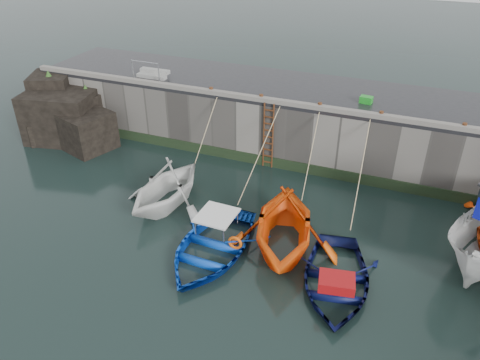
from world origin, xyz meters
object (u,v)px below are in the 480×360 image
at_px(ladder, 268,136).
at_px(bollard_a, 211,90).
at_px(boat_near_white, 168,204).
at_px(bollard_e, 464,126).
at_px(boat_near_blue, 211,252).
at_px(bollard_d, 381,114).
at_px(bollard_b, 261,97).
at_px(bollard_c, 320,106).
at_px(boat_near_blacktrim, 282,247).
at_px(boat_near_navy, 334,284).
at_px(fish_crate, 366,100).

distance_m(ladder, bollard_a, 3.47).
distance_m(boat_near_white, bollard_e, 12.35).
height_order(boat_near_blue, bollard_d, bollard_d).
xyz_separation_m(bollard_b, bollard_c, (2.70, 0.00, 0.00)).
bearing_deg(boat_near_blacktrim, bollard_a, 119.34).
height_order(boat_near_white, boat_near_blue, boat_near_white).
height_order(boat_near_blacktrim, bollard_b, bollard_b).
bearing_deg(bollard_e, bollard_d, 180.00).
height_order(boat_near_navy, fish_crate, fish_crate).
xyz_separation_m(boat_near_navy, bollard_d, (0.09, 7.12, 3.30)).
xyz_separation_m(boat_near_blue, bollard_b, (-0.73, 7.14, 3.30)).
xyz_separation_m(ladder, bollard_a, (-3.00, 0.34, 1.71)).
distance_m(boat_near_white, bollard_c, 7.79).
bearing_deg(boat_near_blue, bollard_e, 44.00).
bearing_deg(bollard_e, boat_near_navy, -114.78).
distance_m(fish_crate, bollard_c, 2.28).
bearing_deg(bollard_e, ladder, -177.60).
bearing_deg(bollard_b, bollard_c, 0.00).
distance_m(ladder, bollard_e, 8.19).
relative_size(bollard_c, bollard_d, 1.00).
distance_m(boat_near_blue, boat_near_navy, 4.49).
bearing_deg(bollard_d, boat_near_blue, -122.65).
relative_size(boat_near_blacktrim, bollard_e, 17.95).
distance_m(ladder, boat_near_blue, 6.99).
distance_m(boat_near_white, boat_near_blacktrim, 5.41).
relative_size(bollard_b, bollard_c, 1.00).
distance_m(boat_near_blacktrim, boat_near_navy, 2.53).
distance_m(boat_near_blue, bollard_c, 8.11).
relative_size(boat_near_blue, bollard_d, 17.76).
relative_size(ladder, boat_near_navy, 0.70).
relative_size(boat_near_navy, bollard_d, 16.41).
bearing_deg(boat_near_blacktrim, boat_near_navy, -43.40).
relative_size(ladder, boat_near_blue, 0.64).
height_order(boat_near_white, boat_near_blacktrim, boat_near_blacktrim).
bearing_deg(boat_near_blue, bollard_d, 58.80).
xyz_separation_m(boat_near_blue, bollard_c, (1.97, 7.14, 3.30)).
relative_size(boat_near_white, bollard_c, 15.66).
height_order(ladder, boat_near_blue, ladder).
relative_size(boat_near_blue, bollard_b, 17.76).
distance_m(ladder, boat_near_blacktrim, 6.28).
distance_m(bollard_c, bollard_d, 2.60).
relative_size(boat_near_blue, bollard_a, 17.76).
bearing_deg(bollard_c, boat_near_navy, -70.54).
xyz_separation_m(bollard_a, bollard_c, (5.20, 0.00, 0.00)).
distance_m(boat_near_blacktrim, bollard_e, 8.69).
relative_size(bollard_a, bollard_d, 1.00).
bearing_deg(boat_near_blue, boat_near_blacktrim, 30.41).
bearing_deg(fish_crate, boat_near_blacktrim, -94.88).
bearing_deg(bollard_b, fish_crate, 18.05).
distance_m(boat_near_white, bollard_d, 9.67).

